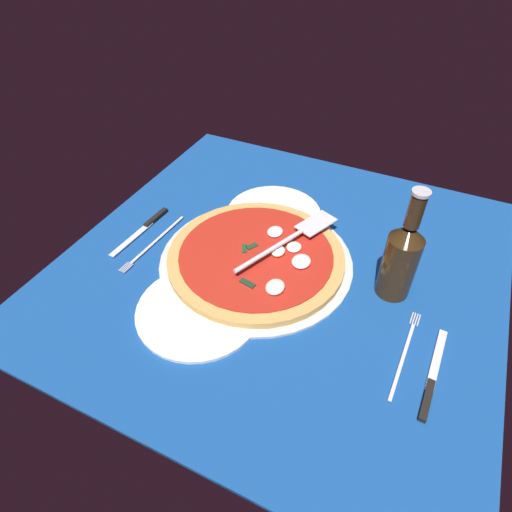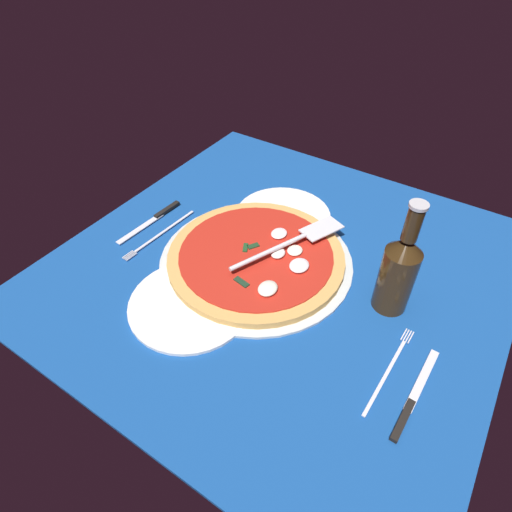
{
  "view_description": "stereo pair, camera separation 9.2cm",
  "coord_description": "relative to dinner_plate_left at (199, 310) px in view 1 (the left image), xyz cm",
  "views": [
    {
      "loc": [
        -63.6,
        -24.13,
        64.46
      ],
      "look_at": [
        -2.02,
        5.26,
        1.99
      ],
      "focal_mm": 30.16,
      "sensor_mm": 36.0,
      "label": 1
    },
    {
      "loc": [
        -59.06,
        -32.18,
        64.46
      ],
      "look_at": [
        -2.02,
        5.26,
        1.99
      ],
      "focal_mm": 30.16,
      "sensor_mm": 36.0,
      "label": 2
    }
  ],
  "objects": [
    {
      "name": "beer_bottle",
      "position": [
        21.42,
        -32.44,
        8.91
      ],
      "size": [
        6.71,
        6.71,
        24.42
      ],
      "color": "#32210F",
      "rests_on": "ground_plane"
    },
    {
      "name": "pizza_pan",
      "position": [
        17.45,
        -3.95,
        -0.06
      ],
      "size": [
        41.71,
        41.71,
        0.89
      ],
      "primitive_type": "cylinder",
      "color": "silver",
      "rests_on": "ground_plane"
    },
    {
      "name": "place_setting_near",
      "position": [
        5.12,
        -40.66,
        -0.14
      ],
      "size": [
        21.72,
        12.27,
        1.4
      ],
      "rotation": [
        0.0,
        0.0,
        -0.03
      ],
      "color": "white",
      "rests_on": "ground_plane"
    },
    {
      "name": "pizza_server",
      "position": [
        23.26,
        -9.38,
        3.88
      ],
      "size": [
        27.55,
        13.79,
        1.0
      ],
      "rotation": [
        0.0,
        0.0,
        5.89
      ],
      "color": "silver",
      "rests_on": "pizza"
    },
    {
      "name": "ground_plane",
      "position": [
        19.46,
        -9.21,
        -1.0
      ],
      "size": [
        90.47,
        90.47,
        0.8
      ],
      "primitive_type": "cube",
      "color": "navy"
    },
    {
      "name": "dinner_plate_right",
      "position": [
        34.73,
        -0.55,
        0.0
      ],
      "size": [
        23.13,
        23.13,
        1.0
      ],
      "primitive_type": "cylinder",
      "color": "white",
      "rests_on": "ground_plane"
    },
    {
      "name": "dinner_plate_left",
      "position": [
        0.0,
        0.0,
        0.0
      ],
      "size": [
        24.21,
        24.21,
        1.0
      ],
      "primitive_type": "cylinder",
      "color": "white",
      "rests_on": "ground_plane"
    },
    {
      "name": "checker_pattern",
      "position": [
        19.46,
        -9.21,
        -0.55
      ],
      "size": [
        90.47,
        90.47,
        0.1
      ],
      "color": "silver",
      "rests_on": "ground_plane"
    },
    {
      "name": "place_setting_far",
      "position": [
        14.54,
        22.21,
        -0.14
      ],
      "size": [
        22.48,
        12.89,
        1.4
      ],
      "rotation": [
        0.0,
        0.0,
        3.08
      ],
      "color": "white",
      "rests_on": "ground_plane"
    },
    {
      "name": "pizza",
      "position": [
        17.46,
        -4.15,
        1.31
      ],
      "size": [
        38.12,
        38.12,
        3.14
      ],
      "color": "tan",
      "rests_on": "pizza_pan"
    }
  ]
}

